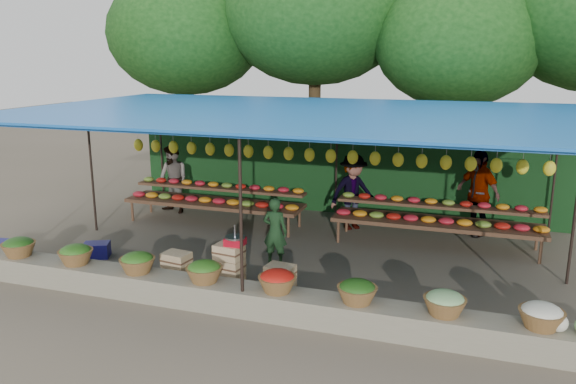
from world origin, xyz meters
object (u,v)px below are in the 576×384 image
(crate_counter, at_px, (228,270))
(weighing_scale, at_px, (235,240))
(vendor_seated, at_px, (275,232))
(blue_crate_back, at_px, (97,250))
(blue_crate_front, at_px, (4,249))

(crate_counter, xyz_separation_m, weighing_scale, (0.14, 0.00, 0.54))
(vendor_seated, height_order, blue_crate_back, vendor_seated)
(blue_crate_front, bearing_deg, crate_counter, -7.51)
(weighing_scale, xyz_separation_m, blue_crate_front, (-4.92, -0.01, -0.70))
(weighing_scale, relative_size, blue_crate_back, 0.73)
(weighing_scale, relative_size, blue_crate_front, 0.68)
(vendor_seated, bearing_deg, blue_crate_front, 15.70)
(weighing_scale, xyz_separation_m, vendor_seated, (0.24, 1.28, -0.21))
(crate_counter, distance_m, blue_crate_back, 3.09)
(vendor_seated, xyz_separation_m, blue_crate_back, (-3.42, -0.74, -0.50))
(crate_counter, relative_size, vendor_seated, 1.85)
(vendor_seated, bearing_deg, weighing_scale, 81.04)
(vendor_seated, bearing_deg, crate_counter, 75.01)
(vendor_seated, relative_size, blue_crate_back, 2.69)
(blue_crate_back, bearing_deg, vendor_seated, -11.50)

